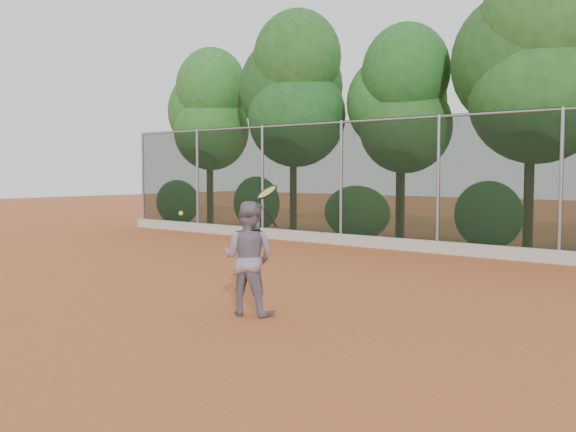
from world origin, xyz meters
The scene contains 7 objects.
ground centered at (0.00, 0.00, 0.00)m, with size 80.00×80.00×0.00m, color #AE5429.
concrete_curb centered at (0.00, 6.82, 0.15)m, with size 24.00×0.20×0.30m, color beige.
tennis_player centered at (1.17, -1.31, 0.82)m, with size 0.80×0.62×1.64m, color gray.
chainlink_fence centered at (0.00, 7.00, 1.86)m, with size 24.09×0.09×3.50m.
foliage_backdrop centered at (-0.55, 8.98, 4.40)m, with size 23.70×3.63×7.55m.
tennis_racket centered at (1.60, -1.38, 1.74)m, with size 0.40×0.37×0.60m.
tennis_ball_in_flight centered at (0.28, -1.80, 1.45)m, with size 0.06×0.06×0.06m.
Camera 1 is at (7.45, -8.01, 2.07)m, focal length 40.00 mm.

